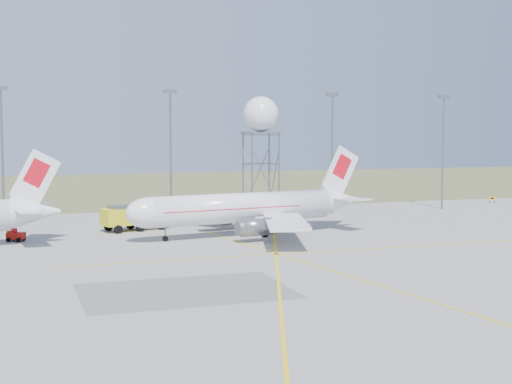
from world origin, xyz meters
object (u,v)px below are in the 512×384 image
object	(u,v)px
airliner_main	(246,208)
baggage_tug	(16,237)
radar_tower	(261,153)
fire_truck	(137,218)

from	to	relation	value
airliner_main	baggage_tug	bearing A→B (deg)	-17.71
radar_tower	baggage_tug	distance (m)	37.19
airliner_main	fire_truck	xyz separation A→B (m)	(-12.93, 9.94, -1.85)
airliner_main	radar_tower	bearing A→B (deg)	-127.81
radar_tower	baggage_tug	world-z (taller)	radar_tower
airliner_main	baggage_tug	world-z (taller)	airliner_main
fire_truck	baggage_tug	xyz separation A→B (m)	(-16.31, -5.44, -1.19)
radar_tower	fire_truck	size ratio (longest dim) A/B	1.94
airliner_main	baggage_tug	distance (m)	29.74
radar_tower	fire_truck	xyz separation A→B (m)	(-18.91, -0.90, -8.94)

